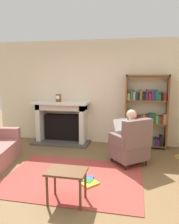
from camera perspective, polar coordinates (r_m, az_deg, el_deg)
The scene contains 10 objects.
ground at distance 3.92m, azimuth -5.29°, elevation -18.27°, with size 14.00×14.00×0.00m, color brown.
back_wall at distance 5.96m, azimuth 1.72°, elevation 5.00°, with size 5.60×0.10×2.70m, color beige.
area_rug at distance 4.17m, azimuth -4.04°, elevation -16.34°, with size 2.40×1.80×0.01m, color #A13C34.
fireplace at distance 6.05m, azimuth -7.04°, elevation -2.25°, with size 1.51×0.64×1.12m.
mantel_clock at distance 5.88m, azimuth -7.89°, elevation 3.55°, with size 0.14×0.14×0.19m.
bookshelf at distance 5.72m, azimuth 14.16°, elevation -0.35°, with size 1.03×0.32×1.82m.
armchair_reading at distance 4.64m, azimuth 10.55°, elevation -8.18°, with size 0.89×0.89×0.97m.
seated_reader at distance 4.67m, azimuth 9.71°, elevation -5.52°, with size 0.57×0.59×1.14m.
side_table at distance 3.32m, azimuth -5.85°, elevation -15.81°, with size 0.56×0.39×0.48m.
scattered_books at distance 3.99m, azimuth -0.29°, elevation -17.20°, with size 0.37×0.43×0.04m.
Camera 1 is at (1.04, -3.30, 1.83)m, focal length 35.93 mm.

